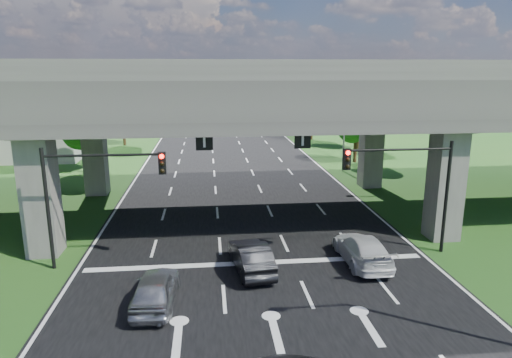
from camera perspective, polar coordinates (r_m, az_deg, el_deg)
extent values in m
plane|color=#1E4C18|center=(20.26, 1.25, -14.53)|extent=(160.00, 160.00, 0.00)
cube|color=black|center=(29.40, -1.24, -5.32)|extent=(18.00, 120.00, 0.03)
cube|color=#393734|center=(29.85, -1.65, 10.62)|extent=(80.00, 15.00, 2.00)
cube|color=#605D58|center=(22.58, -0.20, 13.48)|extent=(80.00, 0.50, 1.00)
cube|color=#605D58|center=(37.04, -2.57, 13.51)|extent=(80.00, 0.50, 1.00)
cube|color=#605D58|center=(25.97, -25.42, -1.22)|extent=(1.60, 1.60, 7.00)
cube|color=#605D58|center=(37.25, -19.51, 3.47)|extent=(1.60, 1.60, 7.00)
cube|color=#605D58|center=(27.87, 22.65, 0.00)|extent=(1.60, 1.60, 7.00)
cube|color=#605D58|center=(38.60, 14.22, 4.17)|extent=(1.60, 1.60, 7.00)
cube|color=black|center=(22.99, -6.48, 4.63)|extent=(0.85, 0.06, 0.85)
cube|color=black|center=(23.49, 5.85, 4.84)|extent=(0.85, 0.06, 0.85)
cylinder|color=black|center=(25.81, 22.68, -2.18)|extent=(0.18, 0.18, 6.00)
cylinder|color=black|center=(24.06, 17.48, 3.52)|extent=(5.50, 0.12, 0.12)
cube|color=black|center=(23.01, 11.29, 2.44)|extent=(0.35, 0.28, 1.05)
sphere|color=#FF0C05|center=(22.79, 11.44, 3.22)|extent=(0.22, 0.22, 0.22)
cylinder|color=black|center=(23.95, -24.57, -3.54)|extent=(0.18, 0.18, 6.00)
cylinder|color=black|center=(22.62, -18.60, 2.83)|extent=(5.50, 0.12, 0.12)
cube|color=black|center=(22.08, -11.64, 1.96)|extent=(0.35, 0.28, 1.05)
sphere|color=#FF0C05|center=(21.86, -11.72, 2.77)|extent=(0.22, 0.22, 0.22)
cylinder|color=gray|center=(43.88, 11.03, 7.41)|extent=(0.16, 0.16, 10.00)
cylinder|color=gray|center=(43.22, 9.36, 13.63)|extent=(3.00, 0.10, 0.10)
cube|color=gray|center=(42.86, 7.36, 13.56)|extent=(0.60, 0.25, 0.18)
cylinder|color=gray|center=(59.30, 6.50, 9.12)|extent=(0.16, 0.16, 10.00)
cylinder|color=gray|center=(58.82, 5.15, 13.70)|extent=(3.00, 0.10, 0.10)
cube|color=gray|center=(58.54, 3.67, 13.63)|extent=(0.60, 0.25, 0.18)
cylinder|color=black|center=(45.93, -20.75, 2.82)|extent=(0.36, 0.36, 3.30)
sphere|color=#1F5115|center=(45.51, -21.06, 6.52)|extent=(4.50, 4.50, 4.50)
sphere|color=#1F5115|center=(45.00, -20.81, 8.21)|extent=(3.60, 3.60, 3.60)
sphere|color=#1F5115|center=(46.08, -21.21, 5.46)|extent=(3.30, 3.30, 3.30)
cylinder|color=black|center=(54.37, -21.74, 4.05)|extent=(0.36, 0.36, 2.86)
sphere|color=#1F5115|center=(54.04, -21.98, 6.77)|extent=(3.90, 3.90, 3.90)
sphere|color=#1F5115|center=(53.54, -21.76, 7.99)|extent=(3.12, 3.12, 3.12)
sphere|color=#1F5115|center=(54.59, -22.10, 5.99)|extent=(2.86, 2.86, 2.86)
cylinder|color=black|center=(61.16, -16.18, 5.75)|extent=(0.36, 0.36, 3.52)
sphere|color=#1F5115|center=(60.84, -16.38, 8.74)|extent=(4.80, 4.80, 4.80)
sphere|color=#1F5115|center=(60.38, -16.14, 10.09)|extent=(3.84, 3.84, 3.84)
sphere|color=#1F5115|center=(61.36, -16.53, 7.86)|extent=(3.52, 3.52, 3.52)
cylinder|color=black|center=(48.88, 12.29, 3.86)|extent=(0.36, 0.36, 3.08)
sphere|color=#1F5115|center=(48.50, 12.46, 7.12)|extent=(4.20, 4.20, 4.20)
sphere|color=#1F5115|center=(48.22, 13.11, 8.56)|extent=(3.36, 3.36, 3.36)
sphere|color=#1F5115|center=(48.88, 11.93, 6.20)|extent=(3.08, 3.08, 3.08)
cylinder|color=black|center=(57.33, 12.66, 5.13)|extent=(0.36, 0.36, 2.86)
sphere|color=#1F5115|center=(57.02, 12.80, 7.72)|extent=(3.90, 3.90, 3.90)
sphere|color=#1F5115|center=(56.77, 13.35, 8.85)|extent=(3.12, 3.12, 3.12)
sphere|color=#1F5115|center=(57.38, 12.34, 6.99)|extent=(2.86, 2.86, 2.86)
cylinder|color=black|center=(63.85, 6.96, 6.40)|extent=(0.36, 0.36, 3.30)
sphere|color=#1F5115|center=(63.54, 7.04, 9.08)|extent=(4.50, 4.50, 4.50)
sphere|color=#1F5115|center=(63.25, 7.50, 10.28)|extent=(3.60, 3.60, 3.60)
sphere|color=#1F5115|center=(63.94, 6.67, 8.31)|extent=(3.30, 3.30, 3.30)
imported|color=#9E9FA5|center=(19.74, -12.45, -13.25)|extent=(1.90, 4.26, 1.42)
imported|color=black|center=(22.27, -0.61, -9.68)|extent=(2.06, 4.52, 1.44)
imported|color=silver|center=(23.76, 13.15, -8.55)|extent=(2.01, 4.89, 1.42)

